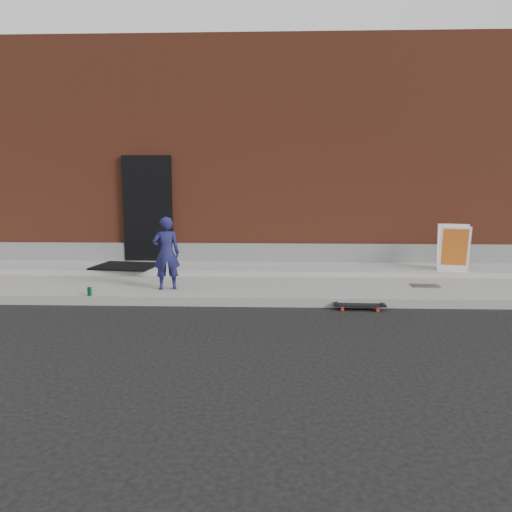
{
  "coord_description": "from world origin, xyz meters",
  "views": [
    {
      "loc": [
        0.14,
        -7.7,
        1.97
      ],
      "look_at": [
        -0.19,
        0.8,
        0.7
      ],
      "focal_mm": 35.0,
      "sensor_mm": 36.0,
      "label": 1
    }
  ],
  "objects_px": {
    "child": "(166,253)",
    "skateboard": "(360,306)",
    "pizza_sign": "(453,248)",
    "soda_can": "(90,292)"
  },
  "relations": [
    {
      "from": "child",
      "to": "soda_can",
      "type": "bearing_deg",
      "value": 12.54
    },
    {
      "from": "child",
      "to": "soda_can",
      "type": "distance_m",
      "value": 1.39
    },
    {
      "from": "child",
      "to": "skateboard",
      "type": "bearing_deg",
      "value": 153.86
    },
    {
      "from": "pizza_sign",
      "to": "skateboard",
      "type": "bearing_deg",
      "value": -135.38
    },
    {
      "from": "soda_can",
      "to": "child",
      "type": "bearing_deg",
      "value": 25.79
    },
    {
      "from": "pizza_sign",
      "to": "soda_can",
      "type": "height_order",
      "value": "pizza_sign"
    },
    {
      "from": "skateboard",
      "to": "soda_can",
      "type": "xyz_separation_m",
      "value": [
        -4.3,
        0.17,
        0.15
      ]
    },
    {
      "from": "child",
      "to": "skateboard",
      "type": "xyz_separation_m",
      "value": [
        3.16,
        -0.72,
        -0.7
      ]
    },
    {
      "from": "child",
      "to": "pizza_sign",
      "type": "relative_size",
      "value": 1.36
    },
    {
      "from": "child",
      "to": "soda_can",
      "type": "xyz_separation_m",
      "value": [
        -1.14,
        -0.55,
        -0.55
      ]
    }
  ]
}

